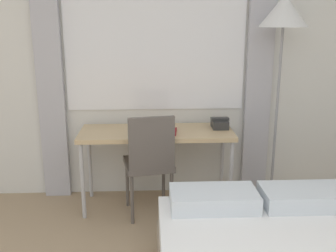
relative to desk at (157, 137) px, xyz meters
name	(u,v)px	position (x,y,z in m)	size (l,w,h in m)	color
wall_back_with_window	(159,56)	(0.03, 0.33, 0.69)	(5.36, 0.13, 2.70)	silver
desk	(157,137)	(0.00, 0.00, 0.00)	(1.36, 0.52, 0.72)	tan
desk_chair	(150,159)	(-0.06, -0.21, -0.13)	(0.46, 0.46, 0.93)	#59514C
standing_lamp	(283,22)	(1.08, 0.01, 0.99)	(0.42, 0.42, 1.88)	#4C4C51
telephone	(220,123)	(0.58, 0.07, 0.10)	(0.16, 0.18, 0.10)	#2D2D2D
book	(162,131)	(0.04, -0.07, 0.07)	(0.28, 0.22, 0.02)	maroon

